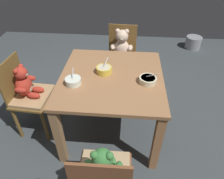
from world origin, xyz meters
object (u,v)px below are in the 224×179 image
(teddy_chair_near_left, at_px, (28,90))
(teddy_chair_near_front, at_px, (103,175))
(dining_table, at_px, (112,86))
(porridge_bowl_cream_near_right, at_px, (148,80))
(porridge_bowl_white_near_left, at_px, (73,81))
(porridge_bowl_yellow_center, at_px, (104,70))
(metal_pail, at_px, (193,42))
(teddy_chair_far_center, at_px, (122,49))

(teddy_chair_near_left, xyz_separation_m, teddy_chair_near_front, (0.88, -0.84, 0.00))
(dining_table, distance_m, porridge_bowl_cream_near_right, 0.38)
(teddy_chair_near_left, height_order, porridge_bowl_white_near_left, teddy_chair_near_left)
(porridge_bowl_yellow_center, xyz_separation_m, metal_pail, (1.46, 2.10, -0.65))
(teddy_chair_near_left, distance_m, porridge_bowl_yellow_center, 0.82)
(teddy_chair_far_center, bearing_deg, teddy_chair_near_front, 1.67)
(dining_table, relative_size, porridge_bowl_cream_near_right, 6.40)
(porridge_bowl_yellow_center, height_order, metal_pail, porridge_bowl_yellow_center)
(teddy_chair_far_center, relative_size, porridge_bowl_cream_near_right, 5.35)
(dining_table, xyz_separation_m, teddy_chair_near_front, (0.02, -0.88, -0.07))
(dining_table, height_order, teddy_chair_near_left, teddy_chair_near_left)
(dining_table, bearing_deg, porridge_bowl_yellow_center, 145.29)
(metal_pail, bearing_deg, dining_table, -122.78)
(teddy_chair_near_left, relative_size, metal_pail, 2.98)
(porridge_bowl_cream_near_right, height_order, porridge_bowl_white_near_left, porridge_bowl_cream_near_right)
(dining_table, relative_size, teddy_chair_far_center, 1.20)
(metal_pail, bearing_deg, porridge_bowl_cream_near_right, -115.25)
(teddy_chair_near_front, distance_m, metal_pail, 3.35)
(teddy_chair_near_front, bearing_deg, dining_table, 0.63)
(teddy_chair_near_front, xyz_separation_m, teddy_chair_far_center, (0.04, 1.77, 0.03))
(dining_table, height_order, porridge_bowl_white_near_left, porridge_bowl_white_near_left)
(porridge_bowl_cream_near_right, distance_m, metal_pail, 2.54)
(teddy_chair_near_left, xyz_separation_m, porridge_bowl_cream_near_right, (1.20, -0.03, 0.23))
(teddy_chair_near_left, relative_size, porridge_bowl_white_near_left, 5.66)
(porridge_bowl_white_near_left, distance_m, metal_pail, 2.94)
(teddy_chair_near_front, bearing_deg, porridge_bowl_cream_near_right, -21.97)
(metal_pail, bearing_deg, porridge_bowl_white_near_left, -126.67)
(teddy_chair_near_left, bearing_deg, porridge_bowl_yellow_center, 10.59)
(porridge_bowl_cream_near_right, bearing_deg, teddy_chair_near_left, 178.42)
(teddy_chair_far_center, xyz_separation_m, porridge_bowl_yellow_center, (-0.13, -0.83, 0.20))
(teddy_chair_far_center, bearing_deg, dining_table, -0.84)
(metal_pail, bearing_deg, teddy_chair_near_front, -114.21)
(dining_table, bearing_deg, teddy_chair_far_center, 86.32)
(metal_pail, bearing_deg, teddy_chair_near_left, -135.70)
(teddy_chair_near_left, distance_m, porridge_bowl_cream_near_right, 1.22)
(porridge_bowl_yellow_center, height_order, porridge_bowl_white_near_left, porridge_bowl_yellow_center)
(teddy_chair_near_left, bearing_deg, porridge_bowl_white_near_left, -8.34)
(teddy_chair_far_center, bearing_deg, porridge_bowl_yellow_center, -6.31)
(dining_table, xyz_separation_m, teddy_chair_far_center, (0.06, 0.89, -0.05))
(teddy_chair_near_front, height_order, porridge_bowl_white_near_left, teddy_chair_near_front)
(porridge_bowl_cream_near_right, relative_size, porridge_bowl_white_near_left, 1.04)
(porridge_bowl_yellow_center, bearing_deg, metal_pail, 55.12)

